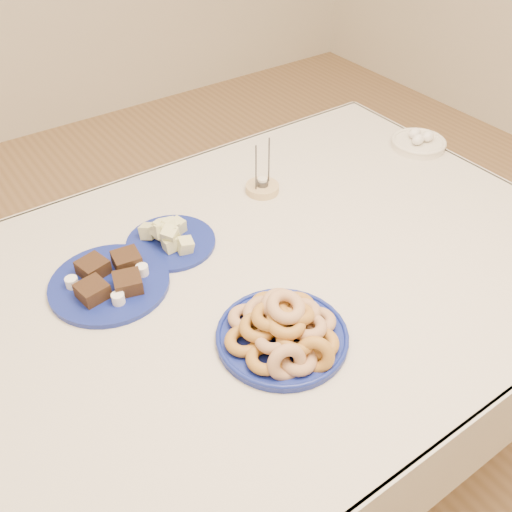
# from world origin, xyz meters

# --- Properties ---
(ground) EXTENTS (5.00, 5.00, 0.00)m
(ground) POSITION_xyz_m (0.00, 0.00, 0.00)
(ground) COLOR olive
(ground) RESTS_ON ground
(dining_table) EXTENTS (1.71, 1.11, 0.75)m
(dining_table) POSITION_xyz_m (0.00, 0.00, 0.64)
(dining_table) COLOR brown
(dining_table) RESTS_ON ground
(donut_platter) EXTENTS (0.36, 0.36, 0.12)m
(donut_platter) POSITION_xyz_m (-0.04, -0.21, 0.78)
(donut_platter) COLOR navy
(donut_platter) RESTS_ON dining_table
(melon_plate) EXTENTS (0.26, 0.26, 0.08)m
(melon_plate) POSITION_xyz_m (-0.08, 0.21, 0.77)
(melon_plate) COLOR navy
(melon_plate) RESTS_ON dining_table
(brownie_plate) EXTENTS (0.31, 0.31, 0.05)m
(brownie_plate) POSITION_xyz_m (-0.26, 0.15, 0.77)
(brownie_plate) COLOR navy
(brownie_plate) RESTS_ON dining_table
(candle_holder) EXTENTS (0.11, 0.11, 0.16)m
(candle_holder) POSITION_xyz_m (0.24, 0.27, 0.76)
(candle_holder) COLOR tan
(candle_holder) RESTS_ON dining_table
(egg_bowl) EXTENTS (0.19, 0.19, 0.06)m
(egg_bowl) POSITION_xyz_m (0.79, 0.19, 0.77)
(egg_bowl) COLOR beige
(egg_bowl) RESTS_ON dining_table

